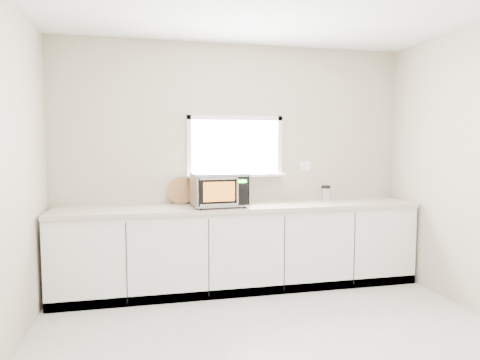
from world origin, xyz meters
name	(u,v)px	position (x,y,z in m)	size (l,w,h in m)	color
back_wall	(235,163)	(0.00, 2.00, 1.36)	(4.00, 0.17, 2.70)	#C1B199
cabinets	(241,249)	(0.00, 1.70, 0.44)	(3.92, 0.60, 0.88)	white
countertop	(241,207)	(0.00, 1.69, 0.90)	(3.92, 0.64, 0.04)	beige
microwave	(219,189)	(-0.24, 1.65, 1.11)	(0.58, 0.47, 0.36)	black
knife_block	(216,193)	(-0.29, 1.60, 1.07)	(0.15, 0.26, 0.35)	#4E361C
cutting_board	(181,191)	(-0.62, 1.94, 1.07)	(0.30, 0.30, 0.02)	#935639
coffee_grinder	(326,193)	(1.03, 1.78, 1.01)	(0.12, 0.12, 0.19)	#B0B2B7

